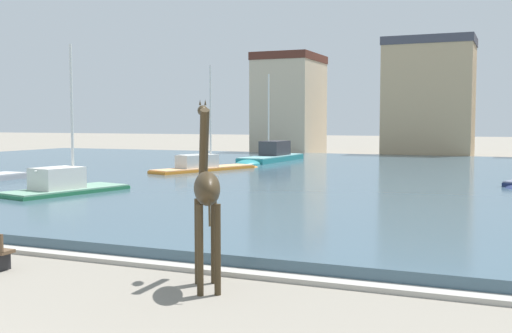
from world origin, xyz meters
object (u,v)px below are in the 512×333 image
(giraffe_statue, at_px, (207,191))
(sailboat_orange, at_px, (210,169))
(sailboat_teal, at_px, (269,158))
(sailboat_green, at_px, (72,190))

(giraffe_statue, xyz_separation_m, sailboat_orange, (-12.32, 24.21, -1.59))
(sailboat_orange, height_order, sailboat_teal, sailboat_teal)
(sailboat_green, distance_m, sailboat_teal, 23.29)
(sailboat_orange, bearing_deg, sailboat_green, -89.69)
(giraffe_statue, height_order, sailboat_orange, sailboat_orange)
(sailboat_teal, bearing_deg, sailboat_green, -90.50)
(sailboat_teal, bearing_deg, giraffe_statue, -70.43)
(sailboat_green, bearing_deg, sailboat_orange, 90.31)
(giraffe_statue, relative_size, sailboat_teal, 0.42)
(giraffe_statue, relative_size, sailboat_green, 0.58)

